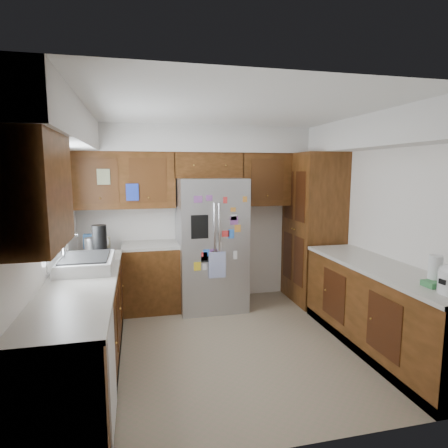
# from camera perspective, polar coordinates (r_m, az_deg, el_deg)

# --- Properties ---
(floor) EXTENTS (3.60, 3.60, 0.00)m
(floor) POSITION_cam_1_polar(r_m,az_deg,el_deg) (4.34, 1.32, -17.85)
(floor) COLOR gray
(floor) RESTS_ON ground
(room_shell) EXTENTS (3.64, 3.24, 2.52)m
(room_shell) POSITION_cam_1_polar(r_m,az_deg,el_deg) (4.24, -1.23, 7.04)
(room_shell) COLOR white
(room_shell) RESTS_ON ground
(left_counter_run) EXTENTS (1.36, 3.20, 0.92)m
(left_counter_run) POSITION_cam_1_polar(r_m,az_deg,el_deg) (4.10, -18.05, -13.36)
(left_counter_run) COLOR #3C230B
(left_counter_run) RESTS_ON ground
(right_counter_run) EXTENTS (0.63, 2.25, 0.92)m
(right_counter_run) POSITION_cam_1_polar(r_m,az_deg,el_deg) (4.39, 22.82, -12.26)
(right_counter_run) COLOR #3C230B
(right_counter_run) RESTS_ON ground
(pantry) EXTENTS (0.60, 0.90, 2.15)m
(pantry) POSITION_cam_1_polar(r_m,az_deg,el_deg) (5.58, 13.42, -0.62)
(pantry) COLOR #3C230B
(pantry) RESTS_ON ground
(fridge) EXTENTS (0.90, 0.79, 1.80)m
(fridge) POSITION_cam_1_polar(r_m,az_deg,el_deg) (5.18, -1.98, -3.03)
(fridge) COLOR #A7A7AC
(fridge) RESTS_ON ground
(bridge_cabinet) EXTENTS (0.96, 0.34, 0.35)m
(bridge_cabinet) POSITION_cam_1_polar(r_m,az_deg,el_deg) (5.30, -2.52, 8.91)
(bridge_cabinet) COLOR #3C230B
(bridge_cabinet) RESTS_ON fridge
(fridge_top_items) EXTENTS (0.89, 0.31, 0.28)m
(fridge_top_items) POSITION_cam_1_polar(r_m,az_deg,el_deg) (5.26, -2.77, 12.19)
(fridge_top_items) COLOR #1C4FA7
(fridge_top_items) RESTS_ON bridge_cabinet
(sink_assembly) EXTENTS (0.52, 0.70, 0.37)m
(sink_assembly) POSITION_cam_1_polar(r_m,az_deg,el_deg) (4.02, -20.29, -5.56)
(sink_assembly) COLOR white
(sink_assembly) RESTS_ON left_counter_run
(left_counter_clutter) EXTENTS (0.34, 0.79, 0.38)m
(left_counter_clutter) POSITION_cam_1_polar(r_m,az_deg,el_deg) (4.71, -18.70, -2.73)
(left_counter_clutter) COLOR black
(left_counter_clutter) RESTS_ON left_counter_run
(paper_towel) EXTENTS (0.11, 0.11, 0.26)m
(paper_towel) POSITION_cam_1_polar(r_m,az_deg,el_deg) (3.75, 29.49, -6.13)
(paper_towel) COLOR white
(paper_towel) RESTS_ON right_counter_run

